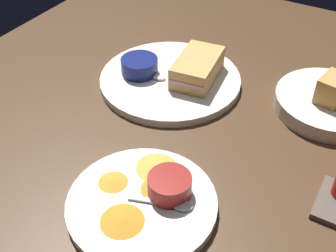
# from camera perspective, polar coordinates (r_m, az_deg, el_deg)

# --- Properties ---
(ground_plane) EXTENTS (1.10, 1.10, 0.03)m
(ground_plane) POSITION_cam_1_polar(r_m,az_deg,el_deg) (0.86, 4.45, 2.20)
(ground_plane) COLOR #4C331E
(plate_sandwich_main) EXTENTS (0.29, 0.29, 0.02)m
(plate_sandwich_main) POSITION_cam_1_polar(r_m,az_deg,el_deg) (0.90, 0.30, 6.17)
(plate_sandwich_main) COLOR white
(plate_sandwich_main) RESTS_ON ground_plane
(sandwich_half_near) EXTENTS (0.14, 0.09, 0.05)m
(sandwich_half_near) POSITION_cam_1_polar(r_m,az_deg,el_deg) (0.88, 3.94, 7.71)
(sandwich_half_near) COLOR tan
(sandwich_half_near) RESTS_ON plate_sandwich_main
(ramekin_dark_sauce) EXTENTS (0.08, 0.08, 0.03)m
(ramekin_dark_sauce) POSITION_cam_1_polar(r_m,az_deg,el_deg) (0.90, -3.81, 8.06)
(ramekin_dark_sauce) COLOR navy
(ramekin_dark_sauce) RESTS_ON plate_sandwich_main
(spoon_by_dark_ramekin) EXTENTS (0.02, 0.10, 0.01)m
(spoon_by_dark_ramekin) POSITION_cam_1_polar(r_m,az_deg,el_deg) (0.88, -0.51, 6.31)
(spoon_by_dark_ramekin) COLOR silver
(spoon_by_dark_ramekin) RESTS_ON plate_sandwich_main
(plate_chips_companion) EXTENTS (0.23, 0.23, 0.02)m
(plate_chips_companion) POSITION_cam_1_polar(r_m,az_deg,el_deg) (0.66, -3.49, -10.32)
(plate_chips_companion) COLOR white
(plate_chips_companion) RESTS_ON ground_plane
(ramekin_light_gravy) EXTENTS (0.07, 0.07, 0.03)m
(ramekin_light_gravy) POSITION_cam_1_polar(r_m,az_deg,el_deg) (0.65, 0.22, -7.84)
(ramekin_light_gravy) COLOR maroon
(ramekin_light_gravy) RESTS_ON plate_chips_companion
(spoon_by_gravy_ramekin) EXTENTS (0.05, 0.10, 0.01)m
(spoon_by_gravy_ramekin) POSITION_cam_1_polar(r_m,az_deg,el_deg) (0.64, 0.76, -10.34)
(spoon_by_gravy_ramekin) COLOR silver
(spoon_by_gravy_ramekin) RESTS_ON plate_chips_companion
(plantain_chip_scatter) EXTENTS (0.20, 0.14, 0.01)m
(plantain_chip_scatter) POSITION_cam_1_polar(r_m,az_deg,el_deg) (0.66, -3.58, -8.27)
(plantain_chip_scatter) COLOR gold
(plantain_chip_scatter) RESTS_ON plate_chips_companion
(bread_basket_rear) EXTENTS (0.21, 0.21, 0.08)m
(bread_basket_rear) POSITION_cam_1_polar(r_m,az_deg,el_deg) (0.88, 20.85, 3.04)
(bread_basket_rear) COLOR silver
(bread_basket_rear) RESTS_ON ground_plane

